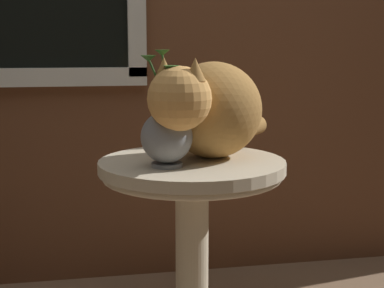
# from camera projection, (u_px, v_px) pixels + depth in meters

# --- Properties ---
(wicker_side_table) EXTENTS (0.57, 0.57, 0.60)m
(wicker_side_table) POSITION_uv_depth(u_px,v_px,m) (192.00, 222.00, 1.81)
(wicker_side_table) COLOR beige
(wicker_side_table) RESTS_ON ground_plane
(cat) EXTENTS (0.48, 0.54, 0.31)m
(cat) POSITION_uv_depth(u_px,v_px,m) (209.00, 109.00, 1.77)
(cat) COLOR #AD7A3D
(cat) RESTS_ON wicker_side_table
(pewter_vase_with_ivy) EXTENTS (0.15, 0.15, 0.33)m
(pewter_vase_with_ivy) POSITION_uv_depth(u_px,v_px,m) (166.00, 131.00, 1.66)
(pewter_vase_with_ivy) COLOR gray
(pewter_vase_with_ivy) RESTS_ON wicker_side_table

